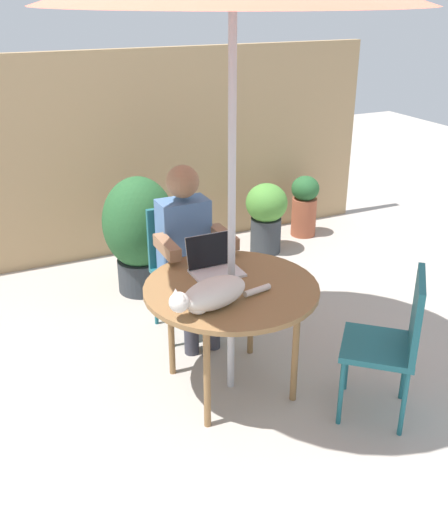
{
  "coord_description": "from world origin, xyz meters",
  "views": [
    {
      "loc": [
        -1.35,
        -2.78,
        2.28
      ],
      "look_at": [
        0.0,
        0.1,
        0.85
      ],
      "focal_mm": 41.77,
      "sensor_mm": 36.0,
      "label": 1
    }
  ],
  "objects_px": {
    "chair_empty": "(395,335)",
    "laptop": "(213,261)",
    "patio_table": "(231,295)",
    "cat": "(211,295)",
    "chair_occupied": "(180,259)",
    "potted_plant_near_fence": "(266,214)",
    "potted_plant_by_chair": "(139,230)",
    "person_seated": "(188,245)",
    "potted_plant_corner": "(304,204)"
  },
  "relations": [
    {
      "from": "chair_empty",
      "to": "person_seated",
      "type": "relative_size",
      "value": 0.73
    },
    {
      "from": "cat",
      "to": "chair_occupied",
      "type": "bearing_deg",
      "value": 78.13
    },
    {
      "from": "potted_plant_near_fence",
      "to": "potted_plant_corner",
      "type": "height_order",
      "value": "potted_plant_near_fence"
    },
    {
      "from": "chair_occupied",
      "to": "cat",
      "type": "height_order",
      "value": "chair_occupied"
    },
    {
      "from": "chair_occupied",
      "to": "potted_plant_corner",
      "type": "distance_m",
      "value": 2.11
    },
    {
      "from": "chair_occupied",
      "to": "laptop",
      "type": "xyz_separation_m",
      "value": [
        -0.01,
        -0.6,
        0.24
      ]
    },
    {
      "from": "chair_occupied",
      "to": "potted_plant_by_chair",
      "type": "bearing_deg",
      "value": 97.48
    },
    {
      "from": "patio_table",
      "to": "chair_empty",
      "type": "distance_m",
      "value": 0.95
    },
    {
      "from": "laptop",
      "to": "potted_plant_by_chair",
      "type": "xyz_separation_m",
      "value": [
        -0.08,
        1.27,
        -0.24
      ]
    },
    {
      "from": "patio_table",
      "to": "cat",
      "type": "xyz_separation_m",
      "value": [
        -0.22,
        -0.19,
        0.14
      ]
    },
    {
      "from": "patio_table",
      "to": "cat",
      "type": "distance_m",
      "value": 0.32
    },
    {
      "from": "chair_occupied",
      "to": "potted_plant_near_fence",
      "type": "height_order",
      "value": "chair_occupied"
    },
    {
      "from": "chair_occupied",
      "to": "potted_plant_corner",
      "type": "bearing_deg",
      "value": 32.83
    },
    {
      "from": "chair_empty",
      "to": "cat",
      "type": "height_order",
      "value": "chair_empty"
    },
    {
      "from": "chair_occupied",
      "to": "cat",
      "type": "relative_size",
      "value": 1.39
    },
    {
      "from": "cat",
      "to": "potted_plant_corner",
      "type": "height_order",
      "value": "cat"
    },
    {
      "from": "chair_empty",
      "to": "potted_plant_by_chair",
      "type": "bearing_deg",
      "value": 110.5
    },
    {
      "from": "person_seated",
      "to": "patio_table",
      "type": "bearing_deg",
      "value": -90.0
    },
    {
      "from": "patio_table",
      "to": "potted_plant_near_fence",
      "type": "relative_size",
      "value": 1.55
    },
    {
      "from": "chair_occupied",
      "to": "patio_table",
      "type": "bearing_deg",
      "value": -90.0
    },
    {
      "from": "patio_table",
      "to": "potted_plant_corner",
      "type": "height_order",
      "value": "patio_table"
    },
    {
      "from": "patio_table",
      "to": "laptop",
      "type": "xyz_separation_m",
      "value": [
        -0.01,
        0.23,
        0.12
      ]
    },
    {
      "from": "person_seated",
      "to": "laptop",
      "type": "height_order",
      "value": "person_seated"
    },
    {
      "from": "patio_table",
      "to": "chair_empty",
      "type": "height_order",
      "value": "chair_empty"
    },
    {
      "from": "chair_occupied",
      "to": "potted_plant_near_fence",
      "type": "relative_size",
      "value": 1.35
    },
    {
      "from": "chair_occupied",
      "to": "potted_plant_near_fence",
      "type": "xyz_separation_m",
      "value": [
        1.22,
        0.93,
        -0.15
      ]
    },
    {
      "from": "patio_table",
      "to": "person_seated",
      "type": "relative_size",
      "value": 0.83
    },
    {
      "from": "person_seated",
      "to": "potted_plant_corner",
      "type": "bearing_deg",
      "value": 36.31
    },
    {
      "from": "chair_occupied",
      "to": "chair_empty",
      "type": "bearing_deg",
      "value": -64.12
    },
    {
      "from": "potted_plant_by_chair",
      "to": "patio_table",
      "type": "bearing_deg",
      "value": -86.65
    },
    {
      "from": "potted_plant_by_chair",
      "to": "potted_plant_corner",
      "type": "relative_size",
      "value": 1.57
    },
    {
      "from": "patio_table",
      "to": "cat",
      "type": "height_order",
      "value": "cat"
    },
    {
      "from": "potted_plant_by_chair",
      "to": "chair_empty",
      "type": "bearing_deg",
      "value": -69.5
    },
    {
      "from": "patio_table",
      "to": "chair_empty",
      "type": "bearing_deg",
      "value": -41.41
    },
    {
      "from": "potted_plant_corner",
      "to": "potted_plant_near_fence",
      "type": "bearing_deg",
      "value": -159.56
    },
    {
      "from": "chair_empty",
      "to": "laptop",
      "type": "distance_m",
      "value": 1.14
    },
    {
      "from": "chair_occupied",
      "to": "laptop",
      "type": "relative_size",
      "value": 2.99
    },
    {
      "from": "chair_empty",
      "to": "laptop",
      "type": "height_order",
      "value": "laptop"
    },
    {
      "from": "patio_table",
      "to": "potted_plant_near_fence",
      "type": "height_order",
      "value": "patio_table"
    },
    {
      "from": "potted_plant_corner",
      "to": "cat",
      "type": "bearing_deg",
      "value": -132.41
    },
    {
      "from": "person_seated",
      "to": "laptop",
      "type": "distance_m",
      "value": 0.45
    },
    {
      "from": "chair_occupied",
      "to": "cat",
      "type": "distance_m",
      "value": 1.08
    },
    {
      "from": "person_seated",
      "to": "potted_plant_by_chair",
      "type": "relative_size",
      "value": 1.29
    },
    {
      "from": "patio_table",
      "to": "potted_plant_near_fence",
      "type": "distance_m",
      "value": 2.16
    },
    {
      "from": "laptop",
      "to": "potted_plant_by_chair",
      "type": "bearing_deg",
      "value": 93.49
    },
    {
      "from": "cat",
      "to": "potted_plant_by_chair",
      "type": "distance_m",
      "value": 1.73
    },
    {
      "from": "laptop",
      "to": "potted_plant_corner",
      "type": "distance_m",
      "value": 2.53
    },
    {
      "from": "patio_table",
      "to": "laptop",
      "type": "height_order",
      "value": "laptop"
    },
    {
      "from": "potted_plant_near_fence",
      "to": "cat",
      "type": "bearing_deg",
      "value": -126.11
    },
    {
      "from": "chair_occupied",
      "to": "cat",
      "type": "bearing_deg",
      "value": -101.87
    }
  ]
}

